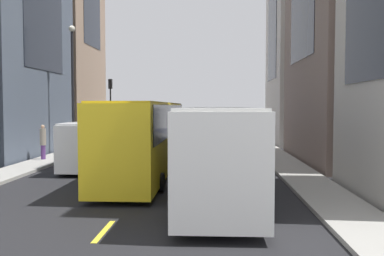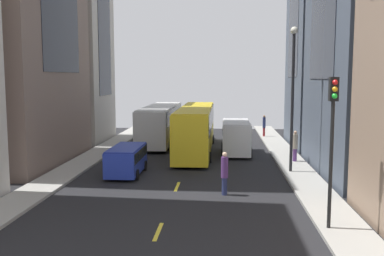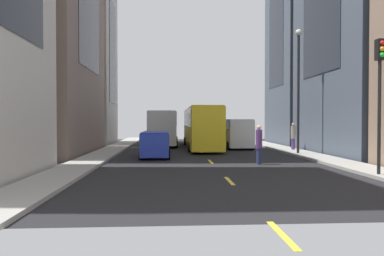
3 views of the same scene
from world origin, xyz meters
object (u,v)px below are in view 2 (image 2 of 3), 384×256
(city_bus_white, at_px, (161,121))
(streetcar_yellow, at_px, (196,125))
(traffic_light_near_corner, at_px, (332,124))
(car_blue_0, at_px, (127,158))
(pedestrian_walking_far, at_px, (225,172))
(pedestrian_crossing_mid, at_px, (295,145))
(delivery_van_white, at_px, (236,135))
(pedestrian_waiting_curb, at_px, (264,125))

(city_bus_white, relative_size, streetcar_yellow, 0.88)
(streetcar_yellow, relative_size, traffic_light_near_corner, 2.47)
(car_blue_0, relative_size, pedestrian_walking_far, 1.95)
(pedestrian_crossing_mid, distance_m, traffic_light_near_corner, 13.89)
(car_blue_0, xyz_separation_m, pedestrian_walking_far, (5.95, -4.23, 0.16))
(delivery_van_white, distance_m, car_blue_0, 10.25)
(streetcar_yellow, height_order, traffic_light_near_corner, traffic_light_near_corner)
(delivery_van_white, xyz_separation_m, pedestrian_walking_far, (-0.92, -11.82, -0.33))
(streetcar_yellow, bearing_deg, pedestrian_walking_far, -80.04)
(pedestrian_crossing_mid, bearing_deg, delivery_van_white, 65.59)
(city_bus_white, relative_size, pedestrian_walking_far, 5.68)
(pedestrian_waiting_curb, bearing_deg, traffic_light_near_corner, -112.27)
(city_bus_white, xyz_separation_m, pedestrian_waiting_curb, (9.66, 3.98, -0.73))
(pedestrian_crossing_mid, bearing_deg, city_bus_white, 65.38)
(delivery_van_white, distance_m, pedestrian_waiting_curb, 10.01)
(car_blue_0, height_order, pedestrian_crossing_mid, pedestrian_crossing_mid)
(city_bus_white, height_order, streetcar_yellow, streetcar_yellow)
(delivery_van_white, relative_size, car_blue_0, 1.20)
(pedestrian_crossing_mid, xyz_separation_m, pedestrian_walking_far, (-4.88, -8.54, -0.10))
(city_bus_white, distance_m, pedestrian_walking_far, 18.31)
(delivery_van_white, xyz_separation_m, pedestrian_waiting_curb, (3.03, 9.54, -0.23))
(delivery_van_white, bearing_deg, streetcar_yellow, 163.75)
(city_bus_white, height_order, delivery_van_white, city_bus_white)
(streetcar_yellow, distance_m, traffic_light_near_corner, 18.93)
(streetcar_yellow, height_order, pedestrian_waiting_curb, streetcar_yellow)
(traffic_light_near_corner, bearing_deg, pedestrian_waiting_curb, 90.11)
(delivery_van_white, bearing_deg, pedestrian_crossing_mid, -39.64)
(pedestrian_crossing_mid, bearing_deg, traffic_light_near_corner, -168.49)
(traffic_light_near_corner, bearing_deg, streetcar_yellow, 109.34)
(streetcar_yellow, distance_m, car_blue_0, 9.35)
(traffic_light_near_corner, bearing_deg, city_bus_white, 113.43)
(car_blue_0, distance_m, pedestrian_walking_far, 7.30)
(pedestrian_waiting_curb, bearing_deg, delivery_van_white, -129.99)
(car_blue_0, bearing_deg, streetcar_yellow, 66.43)
(city_bus_white, distance_m, car_blue_0, 13.19)
(pedestrian_crossing_mid, relative_size, pedestrian_walking_far, 0.96)
(pedestrian_crossing_mid, bearing_deg, car_blue_0, 126.94)
(city_bus_white, distance_m, delivery_van_white, 8.67)
(delivery_van_white, height_order, pedestrian_crossing_mid, delivery_van_white)
(city_bus_white, bearing_deg, delivery_van_white, -39.97)
(delivery_van_white, distance_m, pedestrian_walking_far, 11.86)
(delivery_van_white, bearing_deg, pedestrian_waiting_curb, 72.39)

